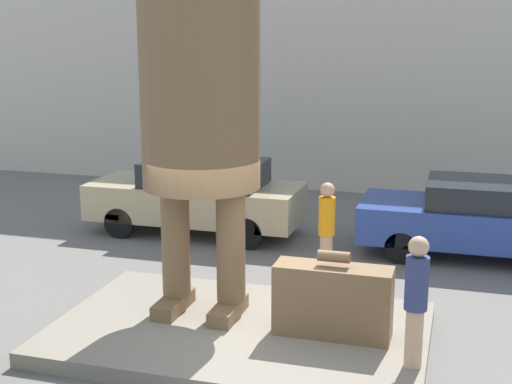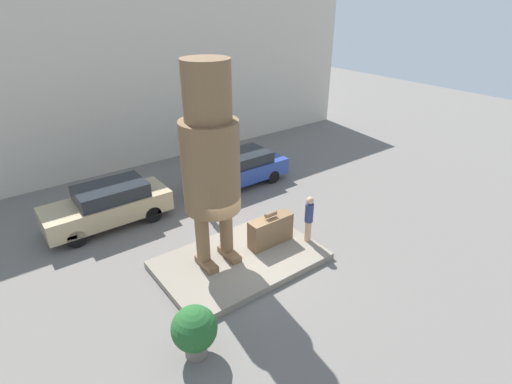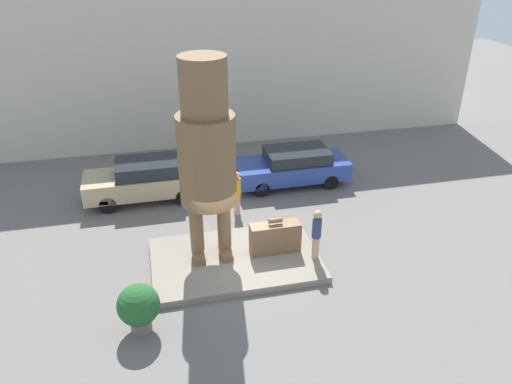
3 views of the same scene
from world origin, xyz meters
name	(u,v)px [view 2 (image 2 of 3)]	position (x,y,z in m)	size (l,w,h in m)	color
ground_plane	(241,263)	(0.00, 0.00, 0.00)	(60.00, 60.00, 0.00)	slate
pedestal	(240,260)	(0.00, 0.00, 0.11)	(5.16, 3.32, 0.22)	gray
building_backdrop	(114,88)	(0.00, 10.00, 3.89)	(28.00, 0.60, 7.79)	beige
statue_figure	(210,154)	(-0.68, 0.39, 3.82)	(1.67, 1.67, 6.16)	brown
giant_suitcase	(271,230)	(1.29, 0.07, 0.72)	(1.58, 0.51, 1.19)	brown
tourist	(309,217)	(2.41, -0.56, 1.13)	(0.28, 0.28, 1.67)	tan
parked_car_tan	(108,204)	(-2.50, 4.91, 0.84)	(4.49, 1.76, 1.58)	tan
parked_car_blue	(238,168)	(3.32, 4.91, 0.79)	(4.53, 1.84, 1.48)	#284293
planter_pot	(194,330)	(-2.93, -2.34, 0.79)	(1.10, 1.10, 1.39)	#70665B
worker_hivis	(209,198)	(0.65, 2.97, 0.93)	(0.29, 0.29, 1.70)	tan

